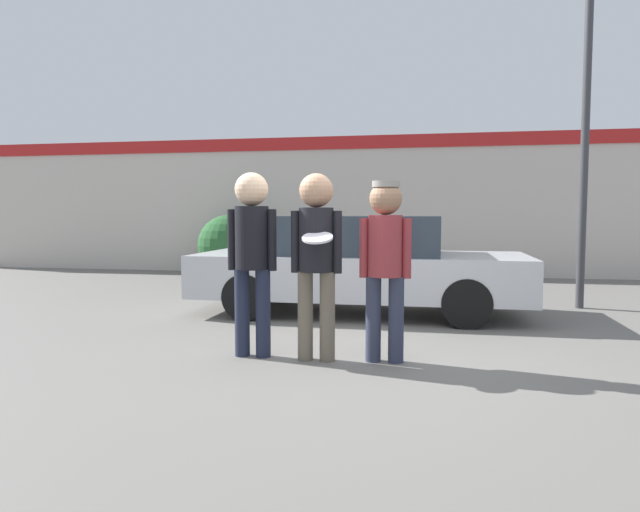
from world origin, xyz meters
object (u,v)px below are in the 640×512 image
(person_left, at_px, (252,246))
(parked_car_near, at_px, (358,264))
(person_middle_with_frisbee, at_px, (316,248))
(street_lamp, at_px, (603,45))
(person_right, at_px, (385,254))
(shrub, at_px, (228,245))

(person_left, xyz_separation_m, parked_car_near, (0.73, 2.70, -0.41))
(person_middle_with_frisbee, distance_m, street_lamp, 5.92)
(person_left, distance_m, street_lamp, 6.31)
(street_lamp, bearing_deg, parked_car_near, -162.78)
(person_left, xyz_separation_m, street_lamp, (4.20, 3.78, 2.80))
(person_middle_with_frisbee, relative_size, parked_car_near, 0.39)
(person_middle_with_frisbee, distance_m, person_right, 0.67)
(person_right, height_order, parked_car_near, person_right)
(shrub, bearing_deg, person_left, -68.07)
(shrub, bearing_deg, person_middle_with_frisbee, -63.76)
(person_right, bearing_deg, parked_car_near, 102.50)
(street_lamp, bearing_deg, person_right, -127.55)
(shrub, bearing_deg, person_right, -59.40)
(person_right, xyz_separation_m, parked_car_near, (-0.59, 2.67, -0.35))
(person_middle_with_frisbee, distance_m, shrub, 8.01)
(person_middle_with_frisbee, height_order, person_right, person_middle_with_frisbee)
(person_middle_with_frisbee, relative_size, person_right, 1.04)
(shrub, bearing_deg, parked_car_near, -50.87)
(person_left, height_order, parked_car_near, person_left)
(person_right, distance_m, shrub, 8.26)
(person_right, distance_m, street_lamp, 5.52)
(person_left, xyz_separation_m, shrub, (-2.87, 7.14, -0.42))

